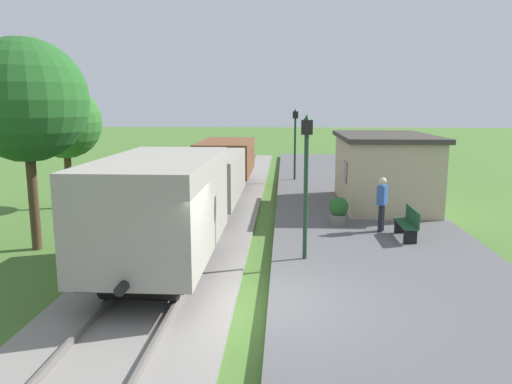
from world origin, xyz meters
TOP-DOWN VIEW (x-y plane):
  - ground_plane at (0.00, 0.00)m, footprint 160.00×160.00m
  - platform_slab at (3.20, 0.00)m, footprint 6.00×60.00m
  - track_ballast at (-2.40, 0.00)m, footprint 3.80×60.00m
  - rail_near at (-1.68, 0.00)m, footprint 0.07×60.00m
  - rail_far at (-3.12, 0.00)m, footprint 0.07×60.00m
  - freight_train at (-2.40, 7.89)m, footprint 2.50×19.40m
  - station_hut at (4.40, 10.20)m, footprint 3.50×5.80m
  - bench_near_hut at (4.19, 5.12)m, footprint 0.42×1.50m
  - bench_down_platform at (4.19, 14.42)m, footprint 0.42×1.50m
  - person_waiting at (3.55, 5.89)m, footprint 0.39×0.45m
  - potted_planter at (2.31, 6.72)m, footprint 0.64×0.64m
  - lamp_post_near at (1.05, 2.97)m, footprint 0.28×0.28m
  - lamp_post_far at (1.05, 16.52)m, footprint 0.28×0.28m
  - tree_trackside_mid at (-6.71, 4.20)m, footprint 3.45×3.45m
  - tree_trackside_far at (-8.26, 10.02)m, footprint 2.88×2.88m

SIDE VIEW (x-z plane):
  - ground_plane at x=0.00m, z-range 0.00..0.00m
  - track_ballast at x=-2.40m, z-range 0.00..0.12m
  - platform_slab at x=3.20m, z-range 0.00..0.25m
  - rail_near at x=-1.68m, z-range 0.12..0.26m
  - rail_far at x=-3.12m, z-range 0.12..0.26m
  - bench_near_hut at x=4.19m, z-range 0.27..1.18m
  - bench_down_platform at x=4.19m, z-range 0.27..1.18m
  - potted_planter at x=2.31m, z-range 0.26..1.18m
  - person_waiting at x=3.55m, z-range 0.33..2.04m
  - freight_train at x=-2.40m, z-range 0.15..2.87m
  - station_hut at x=4.40m, z-range 0.26..3.04m
  - lamp_post_near at x=1.05m, z-range 0.95..4.65m
  - lamp_post_far at x=1.05m, z-range 0.95..4.65m
  - tree_trackside_far at x=-8.26m, z-range 1.00..5.91m
  - tree_trackside_mid at x=-6.71m, z-range 1.27..7.29m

